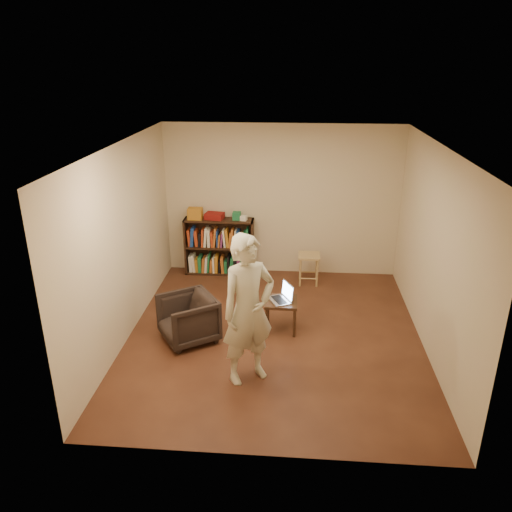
# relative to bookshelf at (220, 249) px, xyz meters

# --- Properties ---
(floor) EXTENTS (4.50, 4.50, 0.00)m
(floor) POSITION_rel_bookshelf_xyz_m (1.07, -2.09, -0.44)
(floor) COLOR #402014
(floor) RESTS_ON ground
(ceiling) EXTENTS (4.50, 4.50, 0.00)m
(ceiling) POSITION_rel_bookshelf_xyz_m (1.07, -2.09, 2.16)
(ceiling) COLOR white
(ceiling) RESTS_ON wall_back
(wall_back) EXTENTS (4.00, 0.00, 4.00)m
(wall_back) POSITION_rel_bookshelf_xyz_m (1.07, 0.16, 0.86)
(wall_back) COLOR beige
(wall_back) RESTS_ON floor
(wall_left) EXTENTS (0.00, 4.50, 4.50)m
(wall_left) POSITION_rel_bookshelf_xyz_m (-0.93, -2.09, 0.86)
(wall_left) COLOR beige
(wall_left) RESTS_ON floor
(wall_right) EXTENTS (0.00, 4.50, 4.50)m
(wall_right) POSITION_rel_bookshelf_xyz_m (3.07, -2.09, 0.86)
(wall_right) COLOR beige
(wall_right) RESTS_ON floor
(bookshelf) EXTENTS (1.20, 0.30, 1.00)m
(bookshelf) POSITION_rel_bookshelf_xyz_m (0.00, 0.00, 0.00)
(bookshelf) COLOR black
(bookshelf) RESTS_ON floor
(box_yellow) EXTENTS (0.24, 0.18, 0.20)m
(box_yellow) POSITION_rel_bookshelf_xyz_m (-0.40, -0.04, 0.66)
(box_yellow) COLOR #BF7A21
(box_yellow) RESTS_ON bookshelf
(red_cloth) EXTENTS (0.34, 0.28, 0.10)m
(red_cloth) POSITION_rel_bookshelf_xyz_m (-0.07, 0.01, 0.61)
(red_cloth) COLOR maroon
(red_cloth) RESTS_ON bookshelf
(box_green) EXTENTS (0.14, 0.14, 0.13)m
(box_green) POSITION_rel_bookshelf_xyz_m (0.31, -0.00, 0.63)
(box_green) COLOR #1E7243
(box_green) RESTS_ON bookshelf
(box_white) EXTENTS (0.12, 0.12, 0.08)m
(box_white) POSITION_rel_bookshelf_xyz_m (0.44, -0.04, 0.60)
(box_white) COLOR white
(box_white) RESTS_ON bookshelf
(stool) EXTENTS (0.36, 0.36, 0.51)m
(stool) POSITION_rel_bookshelf_xyz_m (1.56, -0.32, -0.02)
(stool) COLOR tan
(stool) RESTS_ON floor
(armchair) EXTENTS (0.96, 0.95, 0.64)m
(armchair) POSITION_rel_bookshelf_xyz_m (-0.09, -2.29, -0.12)
(armchair) COLOR black
(armchair) RESTS_ON floor
(side_table) EXTENTS (0.44, 0.44, 0.45)m
(side_table) POSITION_rel_bookshelf_xyz_m (1.15, -1.91, -0.06)
(side_table) COLOR #321E10
(side_table) RESTS_ON floor
(laptop) EXTENTS (0.38, 0.41, 0.25)m
(laptop) POSITION_rel_bookshelf_xyz_m (1.17, -1.90, 0.07)
(laptop) COLOR silver
(laptop) RESTS_ON side_table
(person) EXTENTS (0.79, 0.73, 1.82)m
(person) POSITION_rel_bookshelf_xyz_m (0.81, -3.08, 0.47)
(person) COLOR beige
(person) RESTS_ON floor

